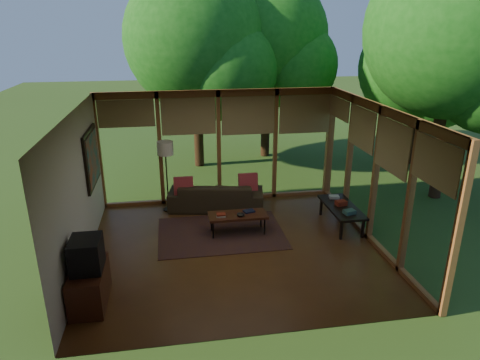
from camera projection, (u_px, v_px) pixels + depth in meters
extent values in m
plane|color=brown|center=(235.00, 248.00, 8.29)|extent=(5.50, 5.50, 0.00)
plane|color=silver|center=(234.00, 110.00, 7.37)|extent=(5.50, 5.50, 0.00)
cube|color=silver|center=(78.00, 192.00, 7.41)|extent=(0.04, 5.00, 2.70)
cube|color=silver|center=(264.00, 250.00, 5.51)|extent=(5.50, 0.04, 2.70)
cube|color=#9A5D2F|center=(219.00, 147.00, 10.15)|extent=(5.50, 0.12, 2.70)
cube|color=#9A5D2F|center=(375.00, 175.00, 8.25)|extent=(0.12, 5.00, 2.70)
plane|color=#30511E|center=(404.00, 135.00, 16.93)|extent=(40.00, 40.00, 0.00)
cylinder|color=#331F12|center=(197.00, 87.00, 12.49)|extent=(0.28, 0.28, 4.76)
sphere|color=#125213|center=(195.00, 39.00, 12.04)|extent=(4.03, 4.03, 4.03)
cylinder|color=#331F12|center=(266.00, 82.00, 13.50)|extent=(0.28, 0.28, 4.79)
sphere|color=#125213|center=(267.00, 38.00, 13.04)|extent=(3.74, 3.74, 3.74)
cylinder|color=#331F12|center=(444.00, 94.00, 9.90)|extent=(0.28, 0.28, 5.14)
sphere|color=#125213|center=(455.00, 29.00, 9.42)|extent=(3.97, 3.97, 3.97)
cylinder|color=#331F12|center=(408.00, 103.00, 12.78)|extent=(0.28, 0.28, 3.75)
sphere|color=#125213|center=(413.00, 68.00, 12.43)|extent=(3.11, 3.11, 3.11)
cube|color=brown|center=(221.00, 233.00, 8.89)|extent=(2.57, 1.82, 0.01)
imported|color=#382C1C|center=(216.00, 195.00, 10.02)|extent=(2.30, 1.25, 0.64)
cube|color=maroon|center=(184.00, 187.00, 9.76)|extent=(0.44, 0.24, 0.46)
cube|color=maroon|center=(248.00, 183.00, 9.99)|extent=(0.44, 0.24, 0.46)
cube|color=beige|center=(221.00, 216.00, 8.66)|extent=(0.20, 0.16, 0.03)
cube|color=maroon|center=(221.00, 214.00, 8.65)|extent=(0.19, 0.14, 0.03)
cube|color=black|center=(249.00, 211.00, 8.87)|extent=(0.25, 0.21, 0.03)
ellipsoid|color=black|center=(241.00, 214.00, 8.67)|extent=(0.16, 0.16, 0.07)
cube|color=#4B2214|center=(89.00, 286.00, 6.58)|extent=(0.50, 1.00, 0.60)
cube|color=black|center=(86.00, 254.00, 6.39)|extent=(0.45, 0.55, 0.50)
cube|color=#365E56|center=(349.00, 212.00, 8.70)|extent=(0.25, 0.21, 0.08)
cube|color=maroon|center=(341.00, 203.00, 9.12)|extent=(0.25, 0.20, 0.10)
cube|color=beige|center=(334.00, 197.00, 9.50)|extent=(0.23, 0.18, 0.06)
cylinder|color=black|center=(169.00, 209.00, 10.01)|extent=(0.26, 0.26, 0.03)
cylinder|color=black|center=(167.00, 178.00, 9.75)|extent=(0.03, 0.03, 1.52)
cylinder|color=beige|center=(165.00, 148.00, 9.51)|extent=(0.36, 0.36, 0.30)
cube|color=#4B2214|center=(238.00, 215.00, 8.78)|extent=(1.20, 0.50, 0.05)
cylinder|color=black|center=(213.00, 230.00, 8.60)|extent=(0.03, 0.03, 0.38)
cylinder|color=black|center=(265.00, 227.00, 8.76)|extent=(0.03, 0.03, 0.38)
cylinder|color=black|center=(211.00, 223.00, 8.94)|extent=(0.03, 0.03, 0.38)
cylinder|color=black|center=(261.00, 219.00, 9.10)|extent=(0.03, 0.03, 0.38)
cube|color=black|center=(342.00, 207.00, 9.10)|extent=(0.60, 1.40, 0.05)
cube|color=black|center=(341.00, 230.00, 8.58)|extent=(0.05, 0.05, 0.40)
cube|color=black|center=(363.00, 229.00, 8.65)|extent=(0.05, 0.05, 0.40)
cube|color=black|center=(321.00, 207.00, 9.70)|extent=(0.05, 0.05, 0.40)
cube|color=black|center=(340.00, 205.00, 9.77)|extent=(0.05, 0.05, 0.40)
cube|color=black|center=(91.00, 158.00, 8.65)|extent=(0.05, 1.35, 1.15)
cube|color=#18626D|center=(93.00, 158.00, 8.65)|extent=(0.02, 1.20, 1.00)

